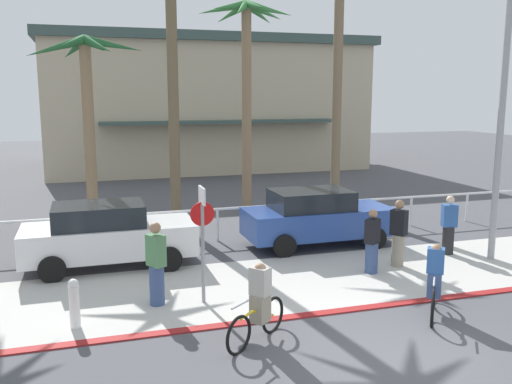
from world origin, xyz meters
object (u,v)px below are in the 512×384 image
at_px(stop_sign_bike_lane, 202,228).
at_px(palm_tree_5, 337,32).
at_px(cyclist_yellow_1, 259,305).
at_px(bollard_1, 74,303).
at_px(palm_tree_4, 246,52).
at_px(pedestrian_0, 449,228).
at_px(cyclist_black_0, 434,281).
at_px(pedestrian_2, 372,244).
at_px(streetlight_curb, 509,102).
at_px(palm_tree_2, 87,89).
at_px(car_blue_2, 317,217).
at_px(palm_tree_3, 171,17).
at_px(pedestrian_1, 156,267).
at_px(pedestrian_3, 398,236).
at_px(car_white_1, 107,234).

relative_size(stop_sign_bike_lane, palm_tree_5, 0.26).
bearing_deg(cyclist_yellow_1, bollard_1, 154.20).
distance_m(palm_tree_4, pedestrian_0, 9.68).
xyz_separation_m(palm_tree_4, cyclist_black_0, (0.85, -10.82, -5.29)).
xyz_separation_m(bollard_1, pedestrian_2, (7.13, 1.31, 0.25)).
xyz_separation_m(streetlight_curb, palm_tree_4, (-4.67, 8.21, 1.71)).
height_order(palm_tree_2, car_blue_2, palm_tree_2).
distance_m(palm_tree_3, cyclist_yellow_1, 11.42).
xyz_separation_m(cyclist_yellow_1, pedestrian_1, (-1.56, 2.30, 0.17)).
height_order(car_blue_2, cyclist_black_0, car_blue_2).
bearing_deg(pedestrian_3, car_white_1, 162.75).
height_order(pedestrian_0, pedestrian_2, pedestrian_0).
relative_size(bollard_1, streetlight_curb, 0.13).
height_order(palm_tree_4, pedestrian_3, palm_tree_4).
xyz_separation_m(car_blue_2, pedestrian_2, (0.27, -2.87, -0.11)).
distance_m(palm_tree_4, pedestrian_2, 9.67).
height_order(streetlight_curb, car_white_1, streetlight_curb).
relative_size(palm_tree_2, cyclist_black_0, 4.19).
relative_size(stop_sign_bike_lane, streetlight_curb, 0.34).
relative_size(bollard_1, pedestrian_2, 0.60).
relative_size(stop_sign_bike_lane, pedestrian_0, 1.52).
height_order(car_white_1, pedestrian_1, pedestrian_1).
distance_m(palm_tree_2, pedestrian_2, 10.10).
distance_m(stop_sign_bike_lane, bollard_1, 2.96).
relative_size(cyclist_black_0, cyclist_yellow_1, 1.00).
bearing_deg(car_white_1, palm_tree_4, 45.64).
xyz_separation_m(bollard_1, cyclist_black_0, (7.06, -1.42, 0.18)).
xyz_separation_m(palm_tree_2, car_white_1, (0.27, -4.02, -3.77)).
bearing_deg(palm_tree_4, car_blue_2, -82.94).
bearing_deg(palm_tree_2, palm_tree_4, 14.88).
xyz_separation_m(palm_tree_4, pedestrian_2, (0.92, -8.09, -5.22)).
xyz_separation_m(palm_tree_4, cyclist_yellow_1, (-2.98, -10.97, -5.29)).
bearing_deg(car_blue_2, pedestrian_1, -146.38).
bearing_deg(pedestrian_2, palm_tree_2, 135.10).
bearing_deg(car_white_1, stop_sign_bike_lane, -60.56).
height_order(palm_tree_5, cyclist_yellow_1, palm_tree_5).
height_order(cyclist_yellow_1, pedestrian_1, pedestrian_1).
distance_m(bollard_1, palm_tree_4, 12.53).
bearing_deg(cyclist_black_0, pedestrian_1, 158.20).
bearing_deg(cyclist_black_0, pedestrian_2, 88.60).
height_order(streetlight_curb, palm_tree_5, palm_tree_5).
relative_size(cyclist_yellow_1, pedestrian_0, 0.89).
xyz_separation_m(car_blue_2, cyclist_black_0, (0.21, -5.60, -0.18)).
distance_m(palm_tree_5, pedestrian_0, 8.99).
height_order(cyclist_black_0, cyclist_yellow_1, same).
bearing_deg(palm_tree_2, cyclist_black_0, -54.93).
bearing_deg(stop_sign_bike_lane, pedestrian_0, 12.31).
height_order(car_blue_2, pedestrian_0, car_blue_2).
xyz_separation_m(palm_tree_3, palm_tree_4, (2.95, 1.42, -0.96)).
xyz_separation_m(stop_sign_bike_lane, streetlight_curb, (8.22, 0.62, 2.60)).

